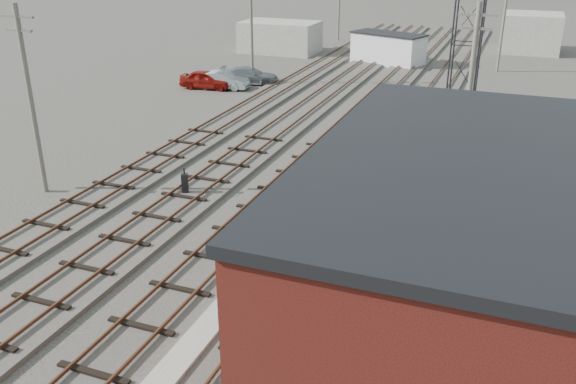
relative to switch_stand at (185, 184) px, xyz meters
The scene contains 19 objects.
ground 38.42m from the switch_stand, 81.36° to the left, with size 320.00×320.00×0.00m, color #282621.
track_right 18.89m from the switch_stand, 64.03° to the left, with size 3.20×90.00×0.39m.
track_mid_right 17.51m from the switch_stand, 75.88° to the left, with size 3.20×90.00×0.39m.
track_mid_left 16.99m from the switch_stand, 89.09° to the left, with size 3.20×90.00×0.39m.
track_left 17.39m from the switch_stand, 102.39° to the left, with size 3.20×90.00×0.39m.
platform_curb 10.20m from the switch_stand, 51.99° to the right, with size 0.90×28.00×0.26m, color gray.
brick_building 16.90m from the switch_stand, 37.07° to the right, with size 6.54×12.20×7.22m.
lattice_tower 18.51m from the switch_stand, 49.02° to the left, with size 1.60×1.60×15.00m.
utility_pole_left_a 8.17m from the switch_stand, 163.27° to the right, with size 1.80×0.24×9.00m.
utility_pole_left_b 24.30m from the switch_stand, 106.32° to the left, with size 1.80×0.24×9.00m.
utility_pole_right_a 14.27m from the switch_stand, 25.97° to the left, with size 1.80×0.24×9.00m.
utility_pole_right_b 38.24m from the switch_stand, 71.17° to the left, with size 1.80×0.24×9.00m.
shed_left 39.34m from the switch_stand, 105.08° to the left, with size 8.00×5.00×3.20m, color gray.
shed_right 50.22m from the switch_stand, 72.89° to the left, with size 6.00×6.00×4.00m, color gray.
switch_stand is the anchor object (origin of this frame).
site_trailer 35.74m from the switch_stand, 86.82° to the left, with size 7.74×5.32×2.99m.
car_red 22.41m from the switch_stand, 115.47° to the left, with size 1.77×4.39×1.50m, color maroon.
car_silver 22.22m from the switch_stand, 112.05° to the left, with size 1.53×4.37×1.44m, color #929598.
car_grey 24.09m from the switch_stand, 106.97° to the left, with size 2.00×4.92×1.43m, color slate.
Camera 1 is at (8.70, -1.61, 11.77)m, focal length 38.00 mm.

